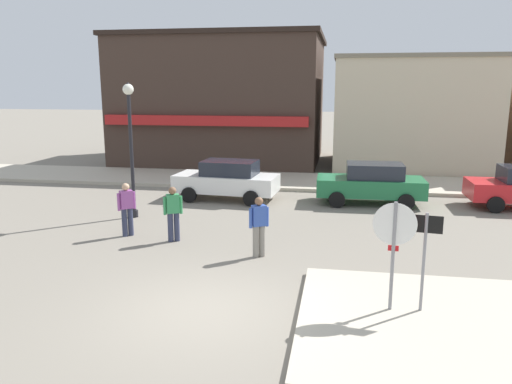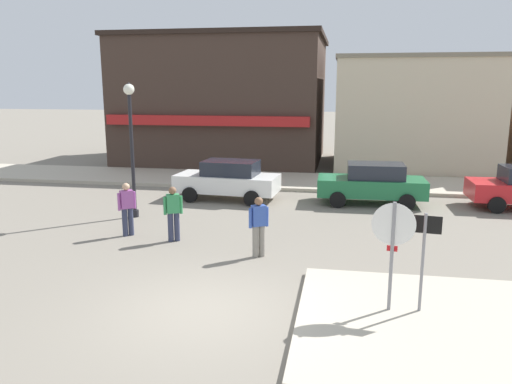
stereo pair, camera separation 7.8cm
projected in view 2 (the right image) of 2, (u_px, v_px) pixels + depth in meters
name	position (u px, v px, depth m)	size (l,w,h in m)	color
ground_plane	(203.00, 310.00, 10.03)	(160.00, 160.00, 0.00)	gray
sidewalk_corner	(473.00, 329.00, 9.08)	(6.40, 4.80, 0.15)	#B7AD99
kerb_far	(285.00, 181.00, 23.24)	(80.00, 4.00, 0.15)	#B7AD99
stop_sign	(393.00, 242.00, 9.45)	(0.81, 0.13, 2.30)	gray
one_way_sign	(423.00, 252.00, 9.43)	(0.60, 0.09, 2.10)	gray
lamp_post	(131.00, 131.00, 16.57)	(0.36, 0.36, 4.54)	black
parked_car_nearest	(228.00, 179.00, 19.63)	(4.13, 2.14, 1.56)	white
parked_car_second	(372.00, 183.00, 18.91)	(4.03, 1.94, 1.56)	#1E6B3D
pedestrian_crossing_near	(259.00, 225.00, 13.00)	(0.51, 0.38, 1.61)	gray
pedestrian_crossing_far	(173.00, 212.00, 14.32)	(0.53, 0.36, 1.61)	#2D334C
pedestrian_kerb_side	(127.00, 208.00, 14.86)	(0.47, 0.44, 1.61)	#2D334C
building_corner_shop	(227.00, 100.00, 29.56)	(11.45, 9.63, 7.19)	#3D2D26
building_storefront_left_near	(411.00, 113.00, 27.32)	(8.16, 7.70, 5.93)	beige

